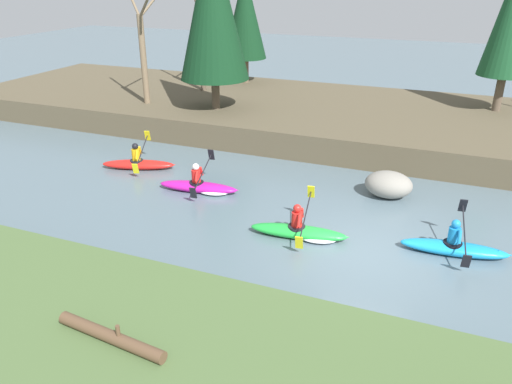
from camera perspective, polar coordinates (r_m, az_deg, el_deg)
name	(u,v)px	position (r m, az deg, el deg)	size (l,w,h in m)	color
ground_plane	(365,253)	(13.56, 12.30, -6.79)	(90.00, 90.00, 0.00)	slate
riverbank_far	(411,125)	(23.26, 17.33, 7.30)	(44.00, 9.73, 1.08)	brown
conifer_tree_far_left	(245,15)	(27.98, -1.28, 19.61)	(2.30, 2.30, 5.86)	brown
conifer_tree_left	(213,5)	(22.30, -4.97, 20.53)	(3.02, 3.02, 7.48)	brown
bare_tree_upstream	(144,49)	(23.99, -12.72, 15.70)	(2.94, 2.90, 5.27)	#7A664C
bare_tree_mid_upstream	(202,39)	(26.32, -6.16, 16.99)	(3.02, 2.98, 5.43)	brown
kayaker_lead	(455,247)	(14.07, 21.79, -5.85)	(2.79, 2.07, 1.20)	#1993D6
kayaker_middle	(302,231)	(13.91, 5.33, -4.51)	(2.80, 2.07, 1.20)	green
kayaker_trailing	(201,186)	(16.77, -6.26, 0.63)	(2.80, 2.07, 1.20)	#C61999
kayaker_far_back	(139,163)	(19.14, -13.25, 3.22)	(2.75, 2.01, 1.20)	red
boulder_midstream	(388,184)	(16.80, 14.91, 0.84)	(1.53, 1.20, 0.86)	gray
driftwood_log	(111,337)	(9.80, -16.26, -15.57)	(2.39, 0.48, 0.44)	brown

